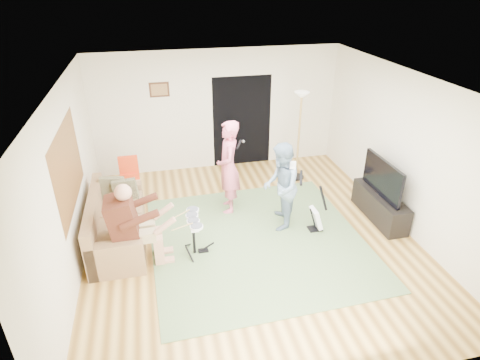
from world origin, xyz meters
name	(u,v)px	position (x,y,z in m)	size (l,w,h in m)	color
floor	(250,237)	(0.00, 0.00, 0.00)	(6.00, 6.00, 0.00)	brown
walls	(251,167)	(0.00, 0.00, 1.35)	(5.50, 6.00, 2.70)	beige
ceiling	(252,82)	(0.00, 0.00, 2.70)	(6.00, 6.00, 0.00)	white
window_blinds	(68,167)	(-2.74, 0.20, 1.55)	(2.05, 2.05, 0.00)	brown
doorway	(242,122)	(0.55, 2.99, 1.05)	(2.10, 2.10, 0.00)	black
picture_frame	(159,90)	(-1.25, 2.99, 1.90)	(0.42, 0.03, 0.32)	#3F2314
area_rug	(257,240)	(0.10, -0.14, 0.01)	(3.56, 3.57, 0.02)	#597648
sofa	(113,227)	(-2.29, 0.40, 0.28)	(0.85, 2.06, 0.83)	#916E48
drummer	(137,233)	(-1.87, -0.25, 0.54)	(0.91, 0.51, 1.39)	#512416
drum_kit	(194,238)	(-1.00, -0.25, 0.31)	(0.39, 0.69, 0.71)	black
singer	(228,168)	(-0.17, 0.99, 0.90)	(0.65, 0.43, 1.79)	#D95E7B
microphone	(239,144)	(0.03, 0.99, 1.34)	(0.06, 0.06, 0.24)	black
guitarist	(281,187)	(0.60, 0.23, 0.80)	(0.77, 0.60, 1.59)	#708BA4
guitar_held	(293,171)	(0.80, 0.23, 1.08)	(0.12, 0.60, 0.26)	white
guitar_spare	(316,218)	(1.19, -0.06, 0.25)	(0.32, 0.29, 0.89)	black
torchiere_lamp	(300,121)	(1.56, 1.98, 1.34)	(0.35, 0.35, 1.95)	black
dining_chair	(131,186)	(-2.01, 1.72, 0.33)	(0.40, 0.42, 0.92)	#CAB283
tv_cabinet	(380,206)	(2.50, 0.06, 0.25)	(0.40, 1.40, 0.50)	black
television	(383,178)	(2.45, 0.06, 0.85)	(0.06, 1.18, 0.65)	black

